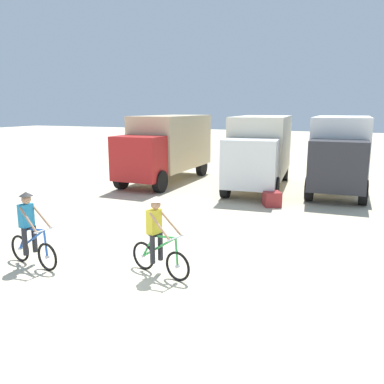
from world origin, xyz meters
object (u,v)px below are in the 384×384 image
at_px(box_truck_cream_rv, 260,148).
at_px(cyclist_orange_shirt, 30,232).
at_px(box_truck_avon_van, 340,150).
at_px(cyclist_cowboy_hat, 158,239).
at_px(box_truck_tan_camper, 167,145).
at_px(supply_crate, 272,199).

bearing_deg(box_truck_cream_rv, cyclist_orange_shirt, -102.83).
relative_size(box_truck_avon_van, cyclist_cowboy_hat, 3.74).
relative_size(box_truck_tan_camper, box_truck_avon_van, 0.99).
height_order(box_truck_avon_van, cyclist_cowboy_hat, box_truck_avon_van).
bearing_deg(cyclist_orange_shirt, box_truck_tan_camper, 100.38).
bearing_deg(cyclist_cowboy_hat, supply_crate, 82.34).
distance_m(cyclist_cowboy_hat, supply_crate, 7.62).
height_order(box_truck_tan_camper, box_truck_cream_rv, same).
xyz_separation_m(box_truck_cream_rv, supply_crate, (1.38, -3.53, -1.59)).
bearing_deg(cyclist_orange_shirt, box_truck_cream_rv, 77.17).
relative_size(box_truck_cream_rv, cyclist_cowboy_hat, 3.81).
relative_size(box_truck_cream_rv, cyclist_orange_shirt, 3.81).
height_order(cyclist_cowboy_hat, supply_crate, cyclist_cowboy_hat).
xyz_separation_m(box_truck_tan_camper, cyclist_cowboy_hat, (5.18, -10.89, -1.03)).
bearing_deg(box_truck_avon_van, supply_crate, -116.48).
height_order(box_truck_cream_rv, cyclist_cowboy_hat, box_truck_cream_rv).
xyz_separation_m(box_truck_avon_van, cyclist_orange_shirt, (-6.21, -12.56, -1.03)).
relative_size(box_truck_tan_camper, cyclist_orange_shirt, 3.72).
xyz_separation_m(box_truck_cream_rv, cyclist_orange_shirt, (-2.68, -11.78, -1.03)).
bearing_deg(supply_crate, cyclist_orange_shirt, -116.23).
relative_size(cyclist_cowboy_hat, supply_crate, 2.76).
bearing_deg(box_truck_tan_camper, box_truck_cream_rv, 2.17).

